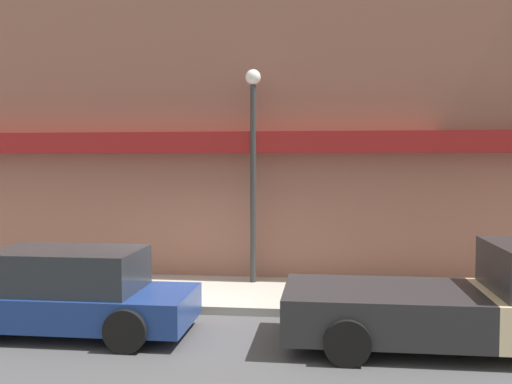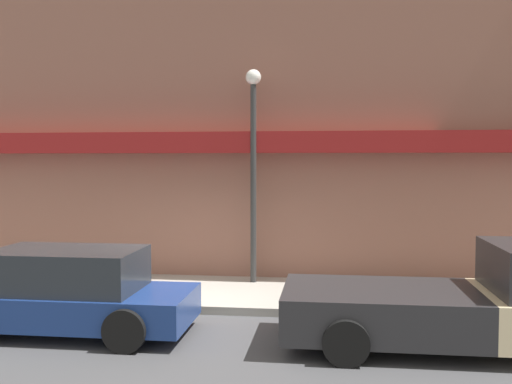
% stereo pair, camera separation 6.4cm
% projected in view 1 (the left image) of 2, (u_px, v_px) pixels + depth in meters
% --- Properties ---
extents(ground_plane, '(80.00, 80.00, 0.00)m').
position_uv_depth(ground_plane, '(181.00, 314.00, 11.27)').
color(ground_plane, '#424244').
extents(sidewalk, '(36.00, 2.98, 0.16)m').
position_uv_depth(sidewalk, '(198.00, 293.00, 12.74)').
color(sidewalk, '#9E998E').
rests_on(sidewalk, ground).
extents(building, '(19.80, 3.80, 10.55)m').
position_uv_depth(building, '(222.00, 80.00, 15.40)').
color(building, brown).
rests_on(building, ground).
extents(pickup_truck, '(5.24, 2.30, 1.71)m').
position_uv_depth(pickup_truck, '(471.00, 302.00, 9.17)').
color(pickup_truck, beige).
rests_on(pickup_truck, ground).
extents(parked_car, '(4.41, 1.97, 1.48)m').
position_uv_depth(parked_car, '(68.00, 292.00, 9.99)').
color(parked_car, navy).
rests_on(parked_car, ground).
extents(fire_hydrant, '(0.18, 0.18, 0.61)m').
position_uv_depth(fire_hydrant, '(91.00, 278.00, 12.41)').
color(fire_hydrant, '#196633').
rests_on(fire_hydrant, sidewalk).
extents(street_lamp, '(0.36, 0.36, 4.99)m').
position_uv_depth(street_lamp, '(253.00, 148.00, 13.31)').
color(street_lamp, '#2D2D2D').
rests_on(street_lamp, sidewalk).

